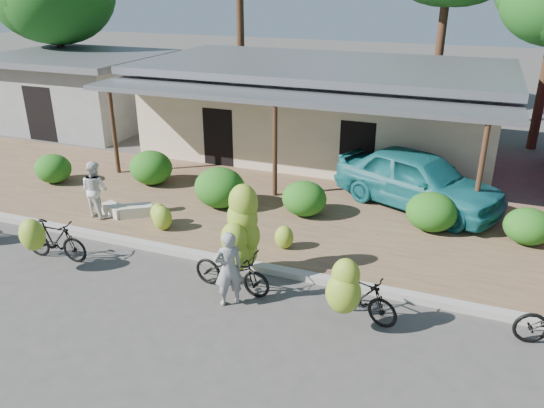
{
  "coord_description": "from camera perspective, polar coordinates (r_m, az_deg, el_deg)",
  "views": [
    {
      "loc": [
        5.22,
        -7.67,
        6.1
      ],
      "look_at": [
        1.08,
        3.06,
        1.2
      ],
      "focal_mm": 35.0,
      "sensor_mm": 36.0,
      "label": 1
    }
  ],
  "objects": [
    {
      "name": "vendor",
      "position": [
        10.61,
        -4.7,
        -6.96
      ],
      "size": [
        0.69,
        0.68,
        1.61
      ],
      "primitive_type": "imported",
      "rotation": [
        0.0,
        0.0,
        3.88
      ],
      "color": "gray",
      "rests_on": "ground"
    },
    {
      "name": "hedge_4",
      "position": [
        14.1,
        16.78,
        -0.81
      ],
      "size": [
        1.29,
        1.16,
        1.01
      ],
      "primitive_type": "ellipsoid",
      "color": "#155D16",
      "rests_on": "sidewalk"
    },
    {
      "name": "sack_far",
      "position": [
        15.16,
        -16.64,
        -0.6
      ],
      "size": [
        0.83,
        0.58,
        0.28
      ],
      "primitive_type": "cube",
      "rotation": [
        0.0,
        0.0,
        -0.3
      ],
      "color": "beige",
      "rests_on": "sidewalk"
    },
    {
      "name": "sidewalk",
      "position": [
        14.98,
        -1.19,
        -0.71
      ],
      "size": [
        60.0,
        6.0,
        0.12
      ],
      "primitive_type": "cube",
      "color": "olive",
      "rests_on": "ground"
    },
    {
      "name": "shop_main",
      "position": [
        19.81,
        5.37,
        10.21
      ],
      "size": [
        13.0,
        8.5,
        3.35
      ],
      "color": "beige",
      "rests_on": "ground"
    },
    {
      "name": "bike_center",
      "position": [
        11.22,
        -3.72,
        -4.67
      ],
      "size": [
        1.83,
        1.23,
        2.21
      ],
      "rotation": [
        0.0,
        0.0,
        1.48
      ],
      "color": "black",
      "rests_on": "ground"
    },
    {
      "name": "teal_van",
      "position": [
        15.36,
        15.44,
        2.56
      ],
      "size": [
        5.13,
        3.63,
        1.62
      ],
      "primitive_type": "imported",
      "rotation": [
        0.0,
        0.0,
        1.17
      ],
      "color": "#1A6E75",
      "rests_on": "sidewalk"
    },
    {
      "name": "ground",
      "position": [
        11.11,
        -11.15,
        -10.73
      ],
      "size": [
        100.0,
        100.0,
        0.0
      ],
      "primitive_type": "plane",
      "color": "#44423F",
      "rests_on": "ground"
    },
    {
      "name": "loose_banana_a",
      "position": [
        13.88,
        -11.72,
        -1.48
      ],
      "size": [
        0.52,
        0.44,
        0.65
      ],
      "primitive_type": "ellipsoid",
      "color": "#A5C731",
      "rests_on": "sidewalk"
    },
    {
      "name": "shop_grey",
      "position": [
        25.13,
        -19.98,
        11.46
      ],
      "size": [
        7.0,
        6.0,
        3.15
      ],
      "color": "gray",
      "rests_on": "ground"
    },
    {
      "name": "hedge_3",
      "position": [
        14.41,
        3.49,
        0.6
      ],
      "size": [
        1.23,
        1.1,
        0.96
      ],
      "primitive_type": "ellipsoid",
      "color": "#155D16",
      "rests_on": "sidewalk"
    },
    {
      "name": "hedge_1",
      "position": [
        17.05,
        -12.9,
        3.84
      ],
      "size": [
        1.36,
        1.23,
        1.06
      ],
      "primitive_type": "ellipsoid",
      "color": "#155D16",
      "rests_on": "sidewalk"
    },
    {
      "name": "bike_left",
      "position": [
        13.2,
        -22.74,
        -3.5
      ],
      "size": [
        1.68,
        1.18,
        1.31
      ],
      "rotation": [
        0.0,
        0.0,
        1.63
      ],
      "color": "black",
      "rests_on": "ground"
    },
    {
      "name": "bystander",
      "position": [
        14.98,
        -18.5,
        1.52
      ],
      "size": [
        0.84,
        0.71,
        1.56
      ],
      "primitive_type": "imported",
      "rotation": [
        0.0,
        0.0,
        2.98
      ],
      "color": "silver",
      "rests_on": "sidewalk"
    },
    {
      "name": "loose_banana_b",
      "position": [
        14.23,
        -12.07,
        -1.04
      ],
      "size": [
        0.47,
        0.4,
        0.58
      ],
      "primitive_type": "ellipsoid",
      "color": "#A5C731",
      "rests_on": "sidewalk"
    },
    {
      "name": "hedge_2",
      "position": [
        14.97,
        -5.65,
        1.77
      ],
      "size": [
        1.45,
        1.31,
        1.13
      ],
      "primitive_type": "ellipsoid",
      "color": "#155D16",
      "rests_on": "sidewalk"
    },
    {
      "name": "bike_right",
      "position": [
        10.17,
        8.81,
        -9.41
      ],
      "size": [
        1.65,
        1.35,
        1.55
      ],
      "rotation": [
        0.0,
        0.0,
        1.26
      ],
      "color": "black",
      "rests_on": "ground"
    },
    {
      "name": "hedge_5",
      "position": [
        14.28,
        25.85,
        -2.18
      ],
      "size": [
        1.15,
        1.04,
        0.9
      ],
      "primitive_type": "ellipsoid",
      "color": "#155D16",
      "rests_on": "sidewalk"
    },
    {
      "name": "curb",
      "position": [
        12.54,
        -6.4,
        -5.8
      ],
      "size": [
        60.0,
        0.25,
        0.15
      ],
      "primitive_type": "cube",
      "color": "#A8A399",
      "rests_on": "ground"
    },
    {
      "name": "loose_banana_c",
      "position": [
        12.69,
        1.31,
        -3.58
      ],
      "size": [
        0.46,
        0.39,
        0.58
      ],
      "primitive_type": "ellipsoid",
      "color": "#A5C731",
      "rests_on": "sidewalk"
    },
    {
      "name": "sack_near",
      "position": [
        14.92,
        -14.39,
        -0.69
      ],
      "size": [
        0.93,
        0.8,
        0.3
      ],
      "primitive_type": "cube",
      "rotation": [
        0.0,
        0.0,
        0.58
      ],
      "color": "beige",
      "rests_on": "sidewalk"
    },
    {
      "name": "hedge_0",
      "position": [
        18.14,
        -22.49,
        3.55
      ],
      "size": [
        1.17,
        1.05,
        0.91
      ],
      "primitive_type": "ellipsoid",
      "color": "#155D16",
      "rests_on": "sidewalk"
    }
  ]
}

